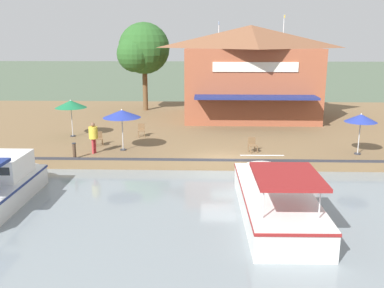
# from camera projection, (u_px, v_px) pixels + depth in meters

# --- Properties ---
(ground_plane) EXTENTS (220.00, 220.00, 0.00)m
(ground_plane) POSITION_uv_depth(u_px,v_px,m) (224.00, 172.00, 23.04)
(ground_plane) COLOR #4C5B47
(quay_deck) EXTENTS (22.00, 56.00, 0.60)m
(quay_deck) POSITION_uv_depth(u_px,v_px,m) (219.00, 126.00, 33.63)
(quay_deck) COLOR brown
(quay_deck) RESTS_ON ground
(quay_edge_fender) EXTENTS (0.20, 50.40, 0.10)m
(quay_edge_fender) POSITION_uv_depth(u_px,v_px,m) (224.00, 160.00, 22.98)
(quay_edge_fender) COLOR #2D2D33
(quay_edge_fender) RESTS_ON quay_deck
(waterfront_restaurant) EXTENTS (9.89, 10.82, 8.20)m
(waterfront_restaurant) POSITION_uv_depth(u_px,v_px,m) (250.00, 71.00, 34.84)
(waterfront_restaurant) COLOR brown
(waterfront_restaurant) RESTS_ON quay_deck
(patio_umbrella_far_corner) EXTENTS (2.06, 2.06, 2.47)m
(patio_umbrella_far_corner) POSITION_uv_depth(u_px,v_px,m) (71.00, 104.00, 28.16)
(patio_umbrella_far_corner) COLOR #B7B7B7
(patio_umbrella_far_corner) RESTS_ON quay_deck
(patio_umbrella_mid_patio_right) EXTENTS (2.20, 2.20, 2.43)m
(patio_umbrella_mid_patio_right) POSITION_uv_depth(u_px,v_px,m) (122.00, 114.00, 24.66)
(patio_umbrella_mid_patio_right) COLOR #B7B7B7
(patio_umbrella_mid_patio_right) RESTS_ON quay_deck
(patio_umbrella_by_entrance) EXTENTS (1.78, 1.78, 2.35)m
(patio_umbrella_by_entrance) POSITION_uv_depth(u_px,v_px,m) (361.00, 118.00, 23.81)
(patio_umbrella_by_entrance) COLOR #B7B7B7
(patio_umbrella_by_entrance) RESTS_ON quay_deck
(cafe_chair_far_corner_seat) EXTENTS (0.49, 0.49, 0.85)m
(cafe_chair_far_corner_seat) POSITION_uv_depth(u_px,v_px,m) (141.00, 129.00, 28.56)
(cafe_chair_far_corner_seat) COLOR brown
(cafe_chair_far_corner_seat) RESTS_ON quay_deck
(cafe_chair_back_row_seat) EXTENTS (0.57, 0.57, 0.85)m
(cafe_chair_back_row_seat) POSITION_uv_depth(u_px,v_px,m) (99.00, 138.00, 26.18)
(cafe_chair_back_row_seat) COLOR brown
(cafe_chair_back_row_seat) RESTS_ON quay_deck
(cafe_chair_facing_river) EXTENTS (0.54, 0.54, 0.85)m
(cafe_chair_facing_river) POSITION_uv_depth(u_px,v_px,m) (252.00, 144.00, 24.67)
(cafe_chair_facing_river) COLOR brown
(cafe_chair_facing_river) RESTS_ON quay_deck
(person_mid_patio) EXTENTS (0.50, 0.50, 1.79)m
(person_mid_patio) POSITION_uv_depth(u_px,v_px,m) (93.00, 134.00, 24.26)
(person_mid_patio) COLOR #B23338
(person_mid_patio) RESTS_ON quay_deck
(motorboat_mid_row) EXTENTS (8.99, 2.85, 2.33)m
(motorboat_mid_row) POSITION_uv_depth(u_px,v_px,m) (272.00, 194.00, 17.84)
(motorboat_mid_row) COLOR white
(motorboat_mid_row) RESTS_ON river_water
(motorboat_fourth_along) EXTENTS (7.06, 2.57, 2.21)m
(motorboat_fourth_along) POSITION_uv_depth(u_px,v_px,m) (0.00, 184.00, 18.77)
(motorboat_fourth_along) COLOR silver
(motorboat_fourth_along) RESTS_ON river_water
(mooring_post) EXTENTS (0.22, 0.22, 0.87)m
(mooring_post) POSITION_uv_depth(u_px,v_px,m) (74.00, 150.00, 23.39)
(mooring_post) COLOR #473323
(mooring_post) RESTS_ON quay_deck
(tree_downstream_bank) EXTENTS (4.74, 4.51, 7.78)m
(tree_downstream_bank) POSITION_uv_depth(u_px,v_px,m) (142.00, 50.00, 37.57)
(tree_downstream_bank) COLOR brown
(tree_downstream_bank) RESTS_ON quay_deck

